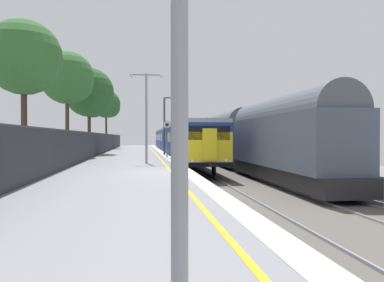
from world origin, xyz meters
TOP-DOWN VIEW (x-y plane):
  - ground at (2.64, 0.00)m, footprint 17.40×110.00m
  - commuter_train_at_platform at (2.10, 24.37)m, footprint 2.83×41.13m
  - freight_train_adjacent_track at (6.10, 17.13)m, footprint 2.60×41.45m
  - signal_gantry at (0.62, 16.49)m, footprint 1.10×0.24m
  - speed_limit_sign at (0.25, 11.73)m, footprint 0.59×0.08m
  - platform_lamp_mid at (-1.39, 6.02)m, footprint 2.00×0.20m
  - platform_back_fence at (-5.45, -0.00)m, footprint 0.07×99.00m
  - background_tree_left at (-6.46, 19.13)m, footprint 4.59×4.60m
  - background_tree_centre at (-6.47, 36.32)m, footprint 3.95×3.95m
  - background_tree_right at (-7.53, 3.27)m, footprint 3.79×3.79m
  - background_tree_back at (-7.40, 13.98)m, footprint 4.20×4.20m

SIDE VIEW (x-z plane):
  - ground at x=2.64m, z-range -1.21..0.00m
  - platform_back_fence at x=-5.45m, z-range 0.04..2.00m
  - commuter_train_at_platform at x=2.10m, z-range -0.64..3.17m
  - freight_train_adjacent_track at x=6.10m, z-range -0.77..4.05m
  - speed_limit_sign at x=0.25m, z-range 0.38..3.22m
  - platform_lamp_mid at x=-1.39m, z-range 0.50..5.93m
  - signal_gantry at x=0.62m, z-range 0.64..5.80m
  - background_tree_right at x=-7.53m, z-range 1.74..9.24m
  - background_tree_left at x=-6.46m, z-range 1.55..9.62m
  - background_tree_centre at x=-6.47m, z-range 1.99..10.24m
  - background_tree_back at x=-7.40m, z-range 1.97..10.39m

